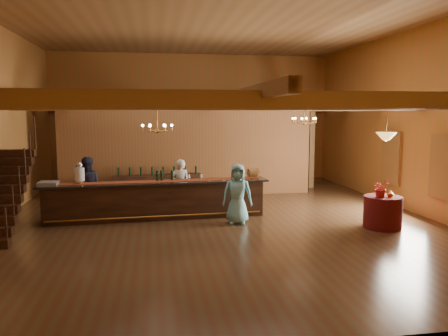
{
  "coord_description": "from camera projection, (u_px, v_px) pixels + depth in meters",
  "views": [
    {
      "loc": [
        -1.71,
        -12.12,
        3.0
      ],
      "look_at": [
        0.37,
        0.79,
        1.34
      ],
      "focal_mm": 35.0,
      "sensor_mm": 36.0,
      "label": 1
    }
  ],
  "objects": [
    {
      "name": "staff_second",
      "position": [
        87.0,
        186.0,
        12.76
      ],
      "size": [
        0.93,
        0.77,
        1.73
      ],
      "primitive_type": "imported",
      "rotation": [
        0.0,
        0.0,
        3.29
      ],
      "color": "#232438",
      "rests_on": "floor"
    },
    {
      "name": "pendant_lamp",
      "position": [
        386.0,
        136.0,
        11.14
      ],
      "size": [
        0.52,
        0.52,
        0.9
      ],
      "color": "#A46A2B",
      "rests_on": "beam_grid"
    },
    {
      "name": "glass_rack_tray",
      "position": [
        48.0,
        183.0,
        11.68
      ],
      "size": [
        0.5,
        0.5,
        0.1
      ],
      "primitive_type": "cube",
      "color": "gray",
      "rests_on": "tasting_bar"
    },
    {
      "name": "backbar_shelf",
      "position": [
        158.0,
        187.0,
        15.18
      ],
      "size": [
        3.09,
        0.91,
        0.86
      ],
      "primitive_type": "cube",
      "rotation": [
        0.0,
        0.0,
        0.14
      ],
      "color": "#3C2111",
      "rests_on": "floor"
    },
    {
      "name": "floor_plant",
      "position": [
        258.0,
        178.0,
        16.39
      ],
      "size": [
        0.71,
        0.61,
        1.15
      ],
      "primitive_type": "imported",
      "rotation": [
        0.0,
        0.0,
        0.17
      ],
      "color": "#20511D",
      "rests_on": "floor"
    },
    {
      "name": "round_table",
      "position": [
        383.0,
        212.0,
        11.39
      ],
      "size": [
        0.97,
        0.97,
        0.84
      ],
      "primitive_type": "cylinder",
      "color": "#461016",
      "rests_on": "floor"
    },
    {
      "name": "bar_bottle_2",
      "position": [
        172.0,
        175.0,
        12.52
      ],
      "size": [
        0.07,
        0.07,
        0.3
      ],
      "primitive_type": "cylinder",
      "color": "black",
      "rests_on": "tasting_bar"
    },
    {
      "name": "wall_front",
      "position": [
        296.0,
        133.0,
        5.32
      ],
      "size": [
        12.0,
        0.1,
        5.5
      ],
      "primitive_type": "cube",
      "color": "#AF6A34",
      "rests_on": "floor"
    },
    {
      "name": "table_vase",
      "position": [
        390.0,
        192.0,
        11.24
      ],
      "size": [
        0.17,
        0.17,
        0.27
      ],
      "primitive_type": "imported",
      "rotation": [
        0.0,
        0.0,
        -0.3
      ],
      "color": "#A46A2B",
      "rests_on": "round_table"
    },
    {
      "name": "floor",
      "position": [
        216.0,
        218.0,
        12.52
      ],
      "size": [
        14.0,
        14.0,
        0.0
      ],
      "primitive_type": "plane",
      "color": "#472A19",
      "rests_on": "ground"
    },
    {
      "name": "staircase",
      "position": [
        2.0,
        194.0,
        10.81
      ],
      "size": [
        1.0,
        2.8,
        2.0
      ],
      "color": "#3C2111",
      "rests_on": "floor"
    },
    {
      "name": "beam_grid",
      "position": [
        213.0,
        104.0,
        12.61
      ],
      "size": [
        11.9,
        13.9,
        0.39
      ],
      "color": "brown",
      "rests_on": "wall_left"
    },
    {
      "name": "wall_right",
      "position": [
        413.0,
        121.0,
        13.12
      ],
      "size": [
        0.1,
        14.0,
        5.5
      ],
      "primitive_type": "cube",
      "color": "#AF6A34",
      "rests_on": "floor"
    },
    {
      "name": "raffle_drum",
      "position": [
        253.0,
        173.0,
        12.83
      ],
      "size": [
        0.34,
        0.24,
        0.3
      ],
      "color": "brown",
      "rests_on": "tasting_bar"
    },
    {
      "name": "bartender",
      "position": [
        180.0,
        185.0,
        13.26
      ],
      "size": [
        0.59,
        0.39,
        1.61
      ],
      "primitive_type": "imported",
      "rotation": [
        0.0,
        0.0,
        3.14
      ],
      "color": "white",
      "rests_on": "floor"
    },
    {
      "name": "window_right_front",
      "position": [
        443.0,
        167.0,
        11.7
      ],
      "size": [
        0.12,
        1.05,
        1.75
      ],
      "primitive_type": "cube",
      "color": "white",
      "rests_on": "wall_right"
    },
    {
      "name": "wall_back",
      "position": [
        193.0,
        118.0,
        19.03
      ],
      "size": [
        12.0,
        0.1,
        5.5
      ],
      "primitive_type": "cube",
      "color": "#AF6A34",
      "rests_on": "floor"
    },
    {
      "name": "beverage_dispenser",
      "position": [
        80.0,
        173.0,
        11.91
      ],
      "size": [
        0.26,
        0.26,
        0.6
      ],
      "color": "silver",
      "rests_on": "tasting_bar"
    },
    {
      "name": "support_posts",
      "position": [
        218.0,
        165.0,
        11.83
      ],
      "size": [
        9.2,
        10.2,
        3.2
      ],
      "color": "brown",
      "rests_on": "floor"
    },
    {
      "name": "table_flowers",
      "position": [
        381.0,
        188.0,
        11.2
      ],
      "size": [
        0.44,
        0.38,
        0.48
      ],
      "primitive_type": "imported",
      "rotation": [
        0.0,
        0.0,
        -0.02
      ],
      "color": "#AD1F22",
      "rests_on": "round_table"
    },
    {
      "name": "guest",
      "position": [
        237.0,
        194.0,
        11.79
      ],
      "size": [
        0.88,
        0.65,
        1.63
      ],
      "primitive_type": "imported",
      "rotation": [
        0.0,
        0.0,
        -0.18
      ],
      "color": "#73C0CD",
      "rests_on": "floor"
    },
    {
      "name": "tasting_bar",
      "position": [
        157.0,
        200.0,
        12.39
      ],
      "size": [
        6.43,
        1.13,
        1.08
      ],
      "rotation": [
        0.0,
        0.0,
        0.05
      ],
      "color": "#3C2111",
      "rests_on": "floor"
    },
    {
      "name": "bar_bottle_0",
      "position": [
        157.0,
        176.0,
        12.43
      ],
      "size": [
        0.07,
        0.07,
        0.3
      ],
      "primitive_type": "cylinder",
      "color": "black",
      "rests_on": "tasting_bar"
    },
    {
      "name": "backroom_boxes",
      "position": [
        190.0,
        174.0,
        17.79
      ],
      "size": [
        4.1,
        0.6,
        1.1
      ],
      "color": "#3C2111",
      "rests_on": "floor"
    },
    {
      "name": "window_right_back",
      "position": [
        392.0,
        157.0,
        14.24
      ],
      "size": [
        0.12,
        1.05,
        1.75
      ],
      "primitive_type": "cube",
      "color": "white",
      "rests_on": "wall_right"
    },
    {
      "name": "chandelier_left",
      "position": [
        157.0,
        127.0,
        11.51
      ],
      "size": [
        0.8,
        0.8,
        0.75
      ],
      "color": "#A46A2B",
      "rests_on": "beam_grid"
    },
    {
      "name": "chandelier_right",
      "position": [
        304.0,
        120.0,
        13.97
      ],
      "size": [
        0.8,
        0.8,
        0.59
      ],
      "color": "#A46A2B",
      "rests_on": "beam_grid"
    },
    {
      "name": "partition_wall",
      "position": [
        188.0,
        153.0,
        15.67
      ],
      "size": [
        9.0,
        0.18,
        3.1
      ],
      "primitive_type": "cube",
      "color": "brown",
      "rests_on": "floor"
    },
    {
      "name": "bar_bottle_1",
      "position": [
        162.0,
        176.0,
        12.45
      ],
      "size": [
        0.07,
        0.07,
        0.3
      ],
      "primitive_type": "cylinder",
      "color": "black",
      "rests_on": "tasting_bar"
    },
    {
      "name": "ceiling",
      "position": [
        215.0,
        20.0,
        11.83
      ],
      "size": [
        14.0,
        14.0,
        0.0
      ],
      "primitive_type": "plane",
      "rotation": [
        3.14,
        0.0,
        0.0
      ],
      "color": "#976D42",
      "rests_on": "wall_back"
    }
  ]
}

